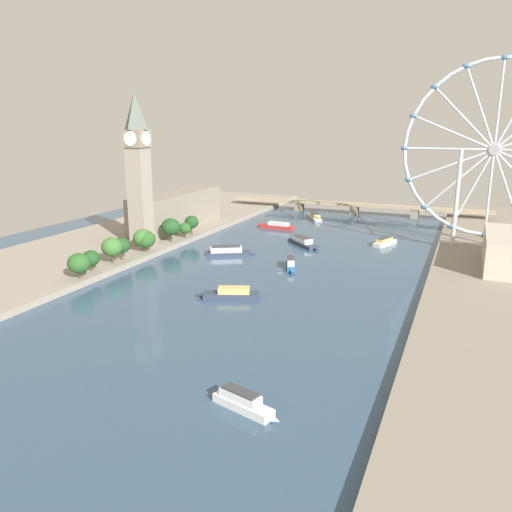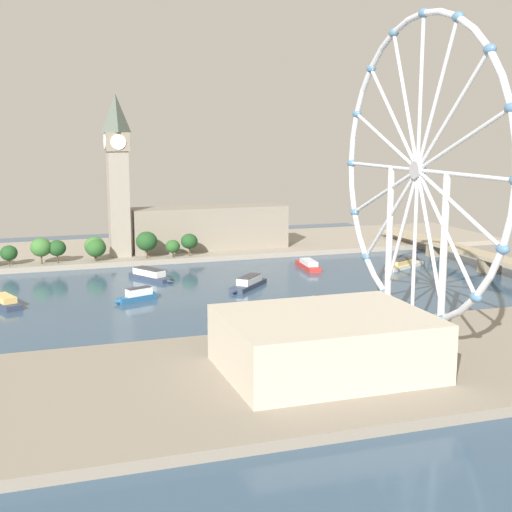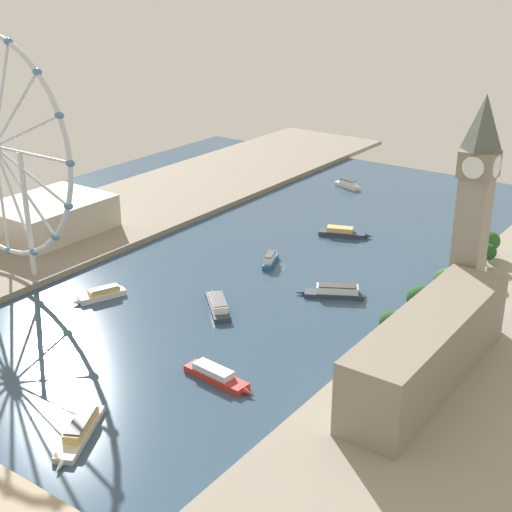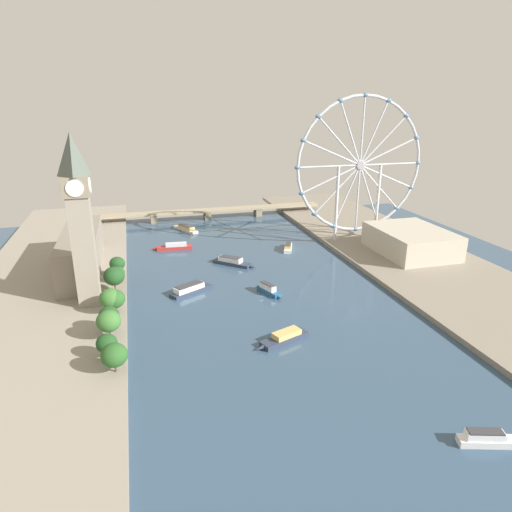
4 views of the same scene
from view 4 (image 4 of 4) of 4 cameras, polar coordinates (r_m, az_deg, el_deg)
name	(u,v)px [view 4 (image 4 of 4)]	position (r m, az deg, el deg)	size (l,w,h in m)	color
ground_plane	(261,297)	(266.43, 0.69, -5.11)	(411.58, 411.58, 0.00)	#334C66
riverbank_left	(37,319)	(262.72, -25.77, -7.14)	(90.00, 520.00, 3.00)	gray
riverbank_right	(440,274)	(318.56, 22.09, -2.15)	(90.00, 520.00, 3.00)	gray
clock_tower	(80,220)	(252.00, -21.14, 4.26)	(13.86, 13.86, 91.03)	gray
parliament_block	(81,252)	(314.66, -21.01, 0.50)	(22.00, 93.90, 25.60)	gray
tree_row_embankment	(113,302)	(244.29, -17.52, -5.48)	(14.16, 120.19, 15.13)	#513823
ferris_wheel	(360,166)	(362.73, 12.88, 10.91)	(105.95, 3.20, 110.63)	silver
riverside_hall	(411,241)	(348.47, 18.79, 1.79)	(46.58, 60.88, 17.59)	#BCB29E
river_bridge	(207,211)	(441.27, -6.14, 5.58)	(223.58, 12.53, 9.20)	tan
tour_boat_0	(191,289)	(273.90, -8.20, -4.09)	(29.11, 19.41, 5.53)	#2D384C
tour_boat_1	(284,338)	(219.50, 3.55, -10.16)	(28.96, 15.51, 4.99)	#2D384C
tour_boat_2	(232,262)	(316.74, -3.02, -0.69)	(27.02, 25.53, 5.55)	#2D384C
tour_boat_3	(288,247)	(349.04, 4.03, 1.14)	(12.69, 24.50, 5.11)	white
tour_boat_4	(488,439)	(179.90, 27.02, -19.72)	(22.07, 9.87, 5.52)	white
tour_boat_5	(174,247)	(354.70, -10.21, 1.16)	(31.21, 8.87, 4.87)	#B22D28
tour_boat_6	(185,228)	(404.24, -8.82, 3.45)	(19.55, 32.37, 5.13)	beige
tour_boat_7	(269,290)	(269.54, 1.62, -4.24)	(10.84, 20.93, 6.10)	#235684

